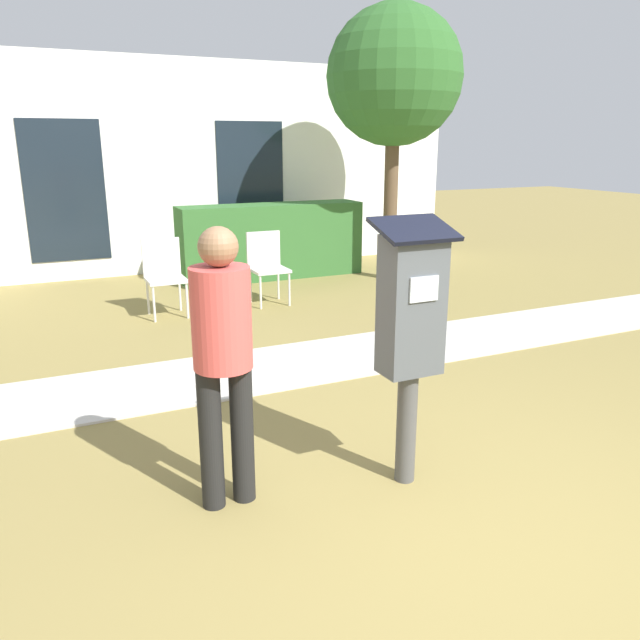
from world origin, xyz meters
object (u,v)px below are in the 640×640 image
(person_standing, at_px, (223,348))
(outdoor_chair_left, at_px, (164,271))
(outdoor_chair_middle, at_px, (267,262))
(parking_meter, at_px, (411,319))

(person_standing, bearing_deg, outdoor_chair_left, 94.11)
(outdoor_chair_left, xyz_separation_m, outdoor_chair_middle, (1.30, 0.04, 0.00))
(outdoor_chair_left, relative_size, outdoor_chair_middle, 1.00)
(person_standing, height_order, outdoor_chair_middle, person_standing)
(parking_meter, relative_size, outdoor_chair_middle, 1.77)
(person_standing, relative_size, outdoor_chair_left, 1.76)
(person_standing, bearing_deg, parking_meter, -0.52)
(parking_meter, bearing_deg, outdoor_chair_middle, 80.51)
(outdoor_chair_middle, bearing_deg, outdoor_chair_left, 172.28)
(outdoor_chair_left, height_order, outdoor_chair_middle, same)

